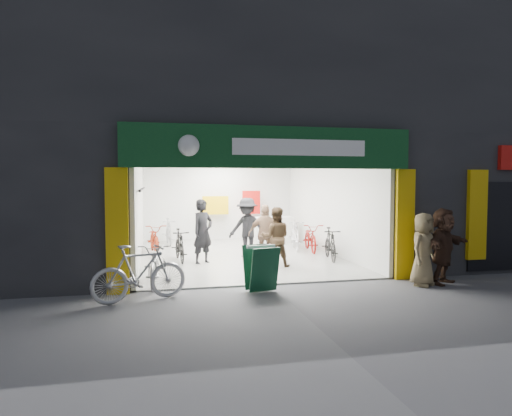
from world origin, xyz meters
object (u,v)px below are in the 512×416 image
object	(u,v)px
bike_left_front	(155,264)
sandwich_board	(261,267)
bike_right_front	(330,244)
pedestrian_near	(423,249)
parked_bike	(140,273)

from	to	relation	value
bike_left_front	sandwich_board	distance (m)	2.43
bike_right_front	pedestrian_near	bearing A→B (deg)	-64.99
bike_left_front	pedestrian_near	xyz separation A→B (m)	(5.80, -1.35, 0.33)
parked_bike	sandwich_board	size ratio (longest dim) A/B	1.95
pedestrian_near	bike_left_front	bearing A→B (deg)	134.38
pedestrian_near	bike_right_front	bearing A→B (deg)	70.77
bike_left_front	parked_bike	bearing A→B (deg)	-98.61
parked_bike	pedestrian_near	distance (m)	6.11
sandwich_board	bike_left_front	bearing A→B (deg)	141.95
parked_bike	bike_right_front	bearing A→B (deg)	-74.18
bike_right_front	pedestrian_near	size ratio (longest dim) A/B	0.99
parked_bike	sandwich_board	world-z (taller)	parked_bike
bike_right_front	bike_left_front	bearing A→B (deg)	-145.80
bike_right_front	parked_bike	bearing A→B (deg)	-135.48
bike_right_front	pedestrian_near	world-z (taller)	pedestrian_near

